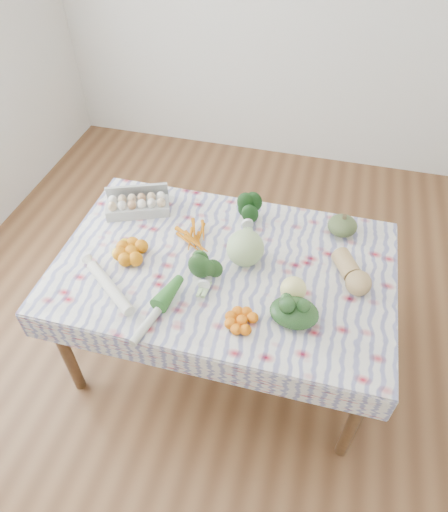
{
  "coord_description": "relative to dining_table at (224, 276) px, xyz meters",
  "views": [
    {
      "loc": [
        0.39,
        -1.5,
        2.4
      ],
      "look_at": [
        0.0,
        0.0,
        0.82
      ],
      "focal_mm": 32.0,
      "sensor_mm": 36.0,
      "label": 1
    }
  ],
  "objects": [
    {
      "name": "leek",
      "position": [
        -0.21,
        -0.37,
        0.1
      ],
      "size": [
        0.12,
        0.38,
        0.04
      ],
      "primitive_type": "cylinder",
      "rotation": [
        1.57,
        0.0,
        -0.22
      ],
      "color": "beige",
      "rests_on": "tablecloth"
    },
    {
      "name": "butternut_squash",
      "position": [
        0.61,
        0.05,
        0.14
      ],
      "size": [
        0.23,
        0.29,
        0.12
      ],
      "primitive_type": "ellipsoid",
      "rotation": [
        0.0,
        0.0,
        0.5
      ],
      "color": "tan",
      "rests_on": "tablecloth"
    },
    {
      "name": "dining_table",
      "position": [
        0.0,
        0.0,
        0.0
      ],
      "size": [
        1.6,
        1.0,
        0.75
      ],
      "color": "brown",
      "rests_on": "ground"
    },
    {
      "name": "egg_carton",
      "position": [
        -0.56,
        0.26,
        0.13
      ],
      "size": [
        0.37,
        0.26,
        0.09
      ],
      "primitive_type": "cube",
      "rotation": [
        0.0,
        0.0,
        0.39
      ],
      "color": "#B7B7B2",
      "rests_on": "tablecloth"
    },
    {
      "name": "cabbage",
      "position": [
        0.09,
        0.05,
        0.18
      ],
      "size": [
        0.24,
        0.24,
        0.18
      ],
      "primitive_type": "sphere",
      "rotation": [
        0.0,
        0.0,
        0.38
      ],
      "color": "#A0BE7A",
      "rests_on": "tablecloth"
    },
    {
      "name": "broccoli",
      "position": [
        -0.05,
        -0.14,
        0.14
      ],
      "size": [
        0.15,
        0.15,
        0.11
      ],
      "primitive_type": "ellipsoid",
      "rotation": [
        0.0,
        0.0,
        0.03
      ],
      "color": "#20441A",
      "rests_on": "tablecloth"
    },
    {
      "name": "grapefruit",
      "position": [
        0.36,
        -0.13,
        0.14
      ],
      "size": [
        0.15,
        0.15,
        0.12
      ],
      "primitive_type": "sphere",
      "rotation": [
        0.0,
        0.0,
        -0.25
      ],
      "color": "#E5D97D",
      "rests_on": "tablecloth"
    },
    {
      "name": "mandarin_cluster",
      "position": [
        0.16,
        -0.33,
        0.11
      ],
      "size": [
        0.21,
        0.21,
        0.05
      ],
      "primitive_type": "cube",
      "rotation": [
        0.0,
        0.0,
        -0.22
      ],
      "color": "orange",
      "rests_on": "tablecloth"
    },
    {
      "name": "tablecloth",
      "position": [
        0.0,
        0.0,
        0.08
      ],
      "size": [
        1.66,
        1.06,
        0.01
      ],
      "primitive_type": "cube",
      "color": "silver",
      "rests_on": "dining_table"
    },
    {
      "name": "carrot_bunch",
      "position": [
        -0.2,
        0.11,
        0.1
      ],
      "size": [
        0.26,
        0.25,
        0.04
      ],
      "primitive_type": "cube",
      "rotation": [
        0.0,
        0.0,
        0.43
      ],
      "color": "#CB6809",
      "rests_on": "tablecloth"
    },
    {
      "name": "daikon",
      "position": [
        -0.47,
        -0.3,
        0.11
      ],
      "size": [
        0.33,
        0.27,
        0.05
      ],
      "primitive_type": "cylinder",
      "rotation": [
        1.57,
        0.0,
        0.92
      ],
      "color": "silver",
      "rests_on": "tablecloth"
    },
    {
      "name": "kale_bunch",
      "position": [
        0.04,
        0.32,
        0.16
      ],
      "size": [
        0.21,
        0.19,
        0.15
      ],
      "primitive_type": "ellipsoid",
      "rotation": [
        0.0,
        0.0,
        0.35
      ],
      "color": "#123411",
      "rests_on": "tablecloth"
    },
    {
      "name": "kabocha_squash",
      "position": [
        0.54,
        0.38,
        0.13
      ],
      "size": [
        0.17,
        0.17,
        0.1
      ],
      "primitive_type": "ellipsoid",
      "rotation": [
        0.0,
        0.0,
        -0.15
      ],
      "color": "#4A5B30",
      "rests_on": "tablecloth"
    },
    {
      "name": "ground",
      "position": [
        0.0,
        0.0,
        -0.68
      ],
      "size": [
        4.5,
        4.5,
        0.0
      ],
      "primitive_type": "plane",
      "color": "brown",
      "rests_on": "ground"
    },
    {
      "name": "orange_cluster",
      "position": [
        -0.46,
        -0.07,
        0.12
      ],
      "size": [
        0.25,
        0.25,
        0.08
      ],
      "primitive_type": "cube",
      "rotation": [
        0.0,
        0.0,
        0.08
      ],
      "color": "orange",
      "rests_on": "tablecloth"
    },
    {
      "name": "spinach_bag",
      "position": [
        0.38,
        -0.25,
        0.13
      ],
      "size": [
        0.27,
        0.24,
        0.1
      ],
      "primitive_type": "ellipsoid",
      "rotation": [
        0.0,
        0.0,
        0.38
      ],
      "color": "#1A3616",
      "rests_on": "tablecloth"
    }
  ]
}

